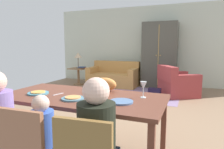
# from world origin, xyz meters

# --- Properties ---
(ground_plane) EXTENTS (7.13, 6.05, 0.02)m
(ground_plane) POSITION_xyz_m (0.00, 0.42, -0.01)
(ground_plane) COLOR #876A50
(back_wall) EXTENTS (7.13, 0.10, 2.70)m
(back_wall) POSITION_xyz_m (0.00, 3.50, 1.35)
(back_wall) COLOR beige
(back_wall) RESTS_ON ground_plane
(dining_table) EXTENTS (1.95, 0.93, 0.76)m
(dining_table) POSITION_xyz_m (0.15, -1.57, 0.69)
(dining_table) COLOR brown
(dining_table) RESTS_ON ground_plane
(plate_near_man) EXTENTS (0.25, 0.25, 0.02)m
(plate_near_man) POSITION_xyz_m (-0.39, -1.69, 0.77)
(plate_near_man) COLOR teal
(plate_near_man) RESTS_ON dining_table
(pizza_near_man) EXTENTS (0.17, 0.17, 0.01)m
(pizza_near_man) POSITION_xyz_m (-0.39, -1.69, 0.78)
(pizza_near_man) COLOR #E59A47
(pizza_near_man) RESTS_ON plate_near_man
(plate_near_child) EXTENTS (0.25, 0.25, 0.02)m
(plate_near_child) POSITION_xyz_m (0.15, -1.75, 0.77)
(plate_near_child) COLOR teal
(plate_near_child) RESTS_ON dining_table
(pizza_near_child) EXTENTS (0.17, 0.17, 0.01)m
(pizza_near_child) POSITION_xyz_m (0.15, -1.75, 0.78)
(pizza_near_child) COLOR #E5924E
(pizza_near_child) RESTS_ON plate_near_child
(plate_near_woman) EXTENTS (0.25, 0.25, 0.02)m
(plate_near_woman) POSITION_xyz_m (0.68, -1.67, 0.77)
(plate_near_woman) COLOR #51719F
(plate_near_woman) RESTS_ON dining_table
(wine_glass) EXTENTS (0.07, 0.07, 0.19)m
(wine_glass) POSITION_xyz_m (0.85, -1.39, 0.89)
(wine_glass) COLOR silver
(wine_glass) RESTS_ON dining_table
(fork) EXTENTS (0.06, 0.15, 0.01)m
(fork) POSITION_xyz_m (-0.14, -1.62, 0.76)
(fork) COLOR silver
(fork) RESTS_ON dining_table
(knife) EXTENTS (0.03, 0.17, 0.01)m
(knife) POSITION_xyz_m (0.32, -1.47, 0.76)
(knife) COLOR silver
(knife) RESTS_ON dining_table
(person_man) EXTENTS (0.30, 0.41, 1.11)m
(person_man) POSITION_xyz_m (-0.39, -2.22, 0.51)
(person_man) COLOR #353657
(person_man) RESTS_ON ground_plane
(person_child) EXTENTS (0.22, 0.29, 0.92)m
(person_child) POSITION_xyz_m (0.15, -2.22, 0.43)
(person_child) COLOR navy
(person_child) RESTS_ON ground_plane
(cat) EXTENTS (0.34, 0.20, 0.17)m
(cat) POSITION_xyz_m (0.30, -1.20, 0.84)
(cat) COLOR #D4833E
(cat) RESTS_ON dining_table
(area_rug) EXTENTS (2.60, 1.80, 0.01)m
(area_rug) POSITION_xyz_m (-0.21, 1.86, 0.00)
(area_rug) COLOR gray
(area_rug) RESTS_ON ground_plane
(couch) EXTENTS (1.65, 0.86, 0.82)m
(couch) POSITION_xyz_m (-1.12, 2.72, 0.30)
(couch) COLOR #BD8847
(couch) RESTS_ON ground_plane
(armchair) EXTENTS (1.18, 1.18, 0.82)m
(armchair) POSITION_xyz_m (0.98, 2.03, 0.32)
(armchair) COLOR #9B3737
(armchair) RESTS_ON ground_plane
(armoire) EXTENTS (1.10, 0.59, 2.10)m
(armoire) POSITION_xyz_m (0.34, 3.11, 1.05)
(armoire) COLOR #49483E
(armoire) RESTS_ON ground_plane
(side_table) EXTENTS (0.56, 0.56, 0.58)m
(side_table) POSITION_xyz_m (-2.34, 2.46, 0.38)
(side_table) COLOR olive
(side_table) RESTS_ON ground_plane
(table_lamp) EXTENTS (0.26, 0.26, 0.54)m
(table_lamp) POSITION_xyz_m (-2.34, 2.46, 1.01)
(table_lamp) COLOR brown
(table_lamp) RESTS_ON side_table
(book_lower) EXTENTS (0.22, 0.16, 0.03)m
(book_lower) POSITION_xyz_m (-2.19, 2.48, 0.59)
(book_lower) COLOR brown
(book_lower) RESTS_ON side_table
(book_upper) EXTENTS (0.22, 0.16, 0.03)m
(book_upper) POSITION_xyz_m (-2.18, 2.44, 0.62)
(book_upper) COLOR #395684
(book_upper) RESTS_ON book_lower
(handbag) EXTENTS (0.32, 0.16, 0.26)m
(handbag) POSITION_xyz_m (0.48, 1.56, 0.13)
(handbag) COLOR black
(handbag) RESTS_ON ground_plane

